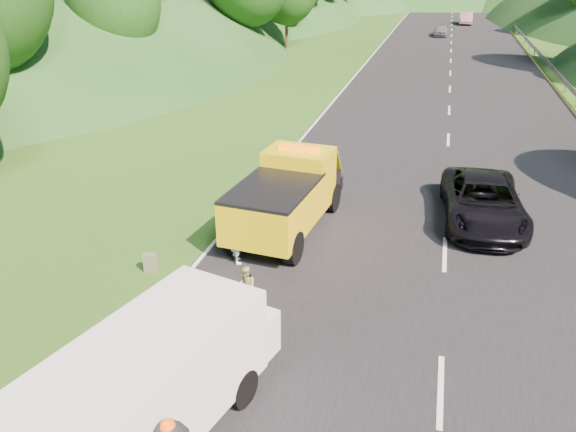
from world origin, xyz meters
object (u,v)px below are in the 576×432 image
(white_van, at_px, (146,387))
(passing_suv, at_px, (480,222))
(child, at_px, (247,304))
(suitcase, at_px, (150,263))
(woman, at_px, (238,262))
(tow_truck, at_px, (287,194))

(white_van, relative_size, passing_suv, 1.26)
(child, bearing_deg, suitcase, -148.40)
(suitcase, xyz_separation_m, passing_suv, (9.05, 5.82, -0.28))
(child, height_order, passing_suv, passing_suv)
(white_van, xyz_separation_m, woman, (-0.77, 6.66, -1.26))
(white_van, distance_m, child, 4.85)
(woman, height_order, child, woman)
(woman, distance_m, suitcase, 2.46)
(woman, height_order, suitcase, woman)
(white_van, xyz_separation_m, passing_suv, (6.13, 11.33, -1.26))
(woman, relative_size, passing_suv, 0.29)
(woman, bearing_deg, passing_suv, -85.88)
(tow_truck, xyz_separation_m, child, (0.15, -4.47, -1.22))
(tow_truck, relative_size, passing_suv, 1.12)
(tow_truck, bearing_deg, woman, -102.68)
(passing_suv, bearing_deg, child, -135.59)
(tow_truck, xyz_separation_m, woman, (-0.82, -2.50, -1.22))
(tow_truck, height_order, suitcase, tow_truck)
(white_van, height_order, child, white_van)
(white_van, relative_size, child, 6.41)
(woman, xyz_separation_m, suitcase, (-2.16, -1.15, 0.28))
(white_van, distance_m, woman, 6.82)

